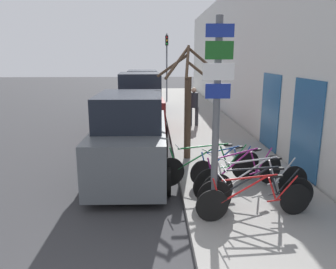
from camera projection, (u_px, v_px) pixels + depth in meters
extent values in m
plane|color=#333335|center=(145.00, 135.00, 13.61)|extent=(80.00, 80.00, 0.00)
cube|color=gray|center=(198.00, 120.00, 16.42)|extent=(3.20, 32.00, 0.15)
cube|color=silver|center=(236.00, 55.00, 15.76)|extent=(0.20, 32.00, 6.50)
cube|color=#26598C|center=(305.00, 128.00, 8.33)|extent=(0.03, 1.60, 2.47)
cube|color=#26598C|center=(270.00, 111.00, 10.89)|extent=(0.03, 1.60, 2.47)
cylinder|color=#595B60|center=(216.00, 121.00, 6.06)|extent=(0.13, 0.13, 3.71)
cube|color=navy|center=(220.00, 30.00, 5.62)|extent=(0.50, 0.02, 0.23)
cube|color=#19591E|center=(219.00, 50.00, 5.69)|extent=(0.50, 0.02, 0.31)
cube|color=white|center=(219.00, 72.00, 5.78)|extent=(0.56, 0.02, 0.30)
cube|color=navy|center=(218.00, 91.00, 5.86)|extent=(0.45, 0.02, 0.27)
cylinder|color=black|center=(212.00, 206.00, 6.08)|extent=(0.63, 0.11, 0.63)
cylinder|color=black|center=(295.00, 199.00, 6.34)|extent=(0.63, 0.11, 0.63)
cylinder|color=red|center=(245.00, 189.00, 6.11)|extent=(0.93, 0.15, 0.52)
cylinder|color=red|center=(250.00, 178.00, 6.07)|extent=(1.09, 0.17, 0.08)
cylinder|color=red|center=(272.00, 188.00, 6.20)|extent=(0.20, 0.06, 0.45)
cylinder|color=red|center=(281.00, 199.00, 6.29)|extent=(0.59, 0.10, 0.08)
cylinder|color=red|center=(286.00, 188.00, 6.25)|extent=(0.44, 0.08, 0.51)
cylinder|color=red|center=(217.00, 192.00, 6.03)|extent=(0.20, 0.06, 0.55)
cube|color=black|center=(277.00, 176.00, 6.16)|extent=(0.21, 0.10, 0.04)
cylinder|color=#99999E|center=(222.00, 178.00, 5.98)|extent=(0.08, 0.44, 0.02)
cylinder|color=black|center=(214.00, 197.00, 6.40)|extent=(0.69, 0.06, 0.69)
cylinder|color=black|center=(297.00, 194.00, 6.53)|extent=(0.69, 0.06, 0.69)
cylinder|color=black|center=(246.00, 181.00, 6.38)|extent=(0.93, 0.07, 0.56)
cylinder|color=black|center=(251.00, 169.00, 6.33)|extent=(1.08, 0.07, 0.09)
cylinder|color=black|center=(273.00, 181.00, 6.42)|extent=(0.20, 0.04, 0.49)
cylinder|color=black|center=(283.00, 193.00, 6.50)|extent=(0.59, 0.05, 0.08)
cylinder|color=black|center=(288.00, 182.00, 6.45)|extent=(0.44, 0.04, 0.55)
cylinder|color=black|center=(219.00, 183.00, 6.34)|extent=(0.20, 0.04, 0.59)
cube|color=black|center=(279.00, 168.00, 6.37)|extent=(0.20, 0.09, 0.04)
cylinder|color=#99999E|center=(224.00, 168.00, 6.28)|extent=(0.04, 0.44, 0.02)
cylinder|color=black|center=(217.00, 190.00, 6.69)|extent=(0.70, 0.19, 0.71)
cylinder|color=black|center=(293.00, 182.00, 7.14)|extent=(0.70, 0.19, 0.71)
cylinder|color=#B7B7BC|center=(247.00, 172.00, 6.79)|extent=(0.99, 0.25, 0.58)
cylinder|color=#B7B7BC|center=(252.00, 160.00, 6.75)|extent=(1.14, 0.29, 0.09)
cylinder|color=#B7B7BC|center=(272.00, 171.00, 6.94)|extent=(0.22, 0.08, 0.51)
cylinder|color=#B7B7BC|center=(280.00, 182.00, 7.06)|extent=(0.62, 0.17, 0.08)
cylinder|color=#B7B7BC|center=(285.00, 171.00, 7.02)|extent=(0.46, 0.13, 0.57)
cylinder|color=#B7B7BC|center=(222.00, 176.00, 6.64)|extent=(0.21, 0.08, 0.61)
cube|color=black|center=(277.00, 159.00, 6.90)|extent=(0.21, 0.12, 0.04)
cylinder|color=#99999E|center=(226.00, 162.00, 6.60)|extent=(0.12, 0.43, 0.02)
cylinder|color=black|center=(207.00, 185.00, 6.97)|extent=(0.64, 0.36, 0.71)
cylinder|color=black|center=(270.00, 170.00, 7.91)|extent=(0.64, 0.36, 0.71)
cylinder|color=#8C1E72|center=(233.00, 165.00, 7.25)|extent=(0.96, 0.53, 0.58)
cylinder|color=#8C1E72|center=(237.00, 153.00, 7.24)|extent=(1.11, 0.61, 0.09)
cylinder|color=#8C1E72|center=(254.00, 161.00, 7.56)|extent=(0.21, 0.14, 0.51)
cylinder|color=#8C1E72|center=(260.00, 171.00, 7.74)|extent=(0.60, 0.34, 0.08)
cylinder|color=#8C1E72|center=(264.00, 160.00, 7.73)|extent=(0.45, 0.26, 0.57)
cylinder|color=#8C1E72|center=(211.00, 171.00, 6.95)|extent=(0.21, 0.13, 0.61)
cube|color=black|center=(257.00, 150.00, 7.55)|extent=(0.21, 0.16, 0.04)
cylinder|color=#99999E|center=(215.00, 156.00, 6.93)|extent=(0.23, 0.40, 0.02)
cylinder|color=black|center=(170.00, 172.00, 7.73)|extent=(0.71, 0.17, 0.71)
cylinder|color=black|center=(245.00, 166.00, 8.16)|extent=(0.71, 0.17, 0.71)
cylinder|color=#197233|center=(199.00, 157.00, 7.81)|extent=(1.07, 0.24, 0.59)
cylinder|color=#197233|center=(203.00, 146.00, 7.78)|extent=(1.25, 0.27, 0.09)
cylinder|color=#197233|center=(224.00, 156.00, 7.96)|extent=(0.23, 0.08, 0.51)
cylinder|color=#197233|center=(233.00, 166.00, 8.08)|extent=(0.67, 0.16, 0.08)
cylinder|color=#197233|center=(237.00, 156.00, 8.05)|extent=(0.50, 0.12, 0.57)
cylinder|color=#197233|center=(174.00, 159.00, 7.68)|extent=(0.23, 0.07, 0.62)
cube|color=black|center=(228.00, 145.00, 7.92)|extent=(0.21, 0.12, 0.04)
cylinder|color=#99999E|center=(178.00, 147.00, 7.63)|extent=(0.11, 0.44, 0.02)
cylinder|color=black|center=(201.00, 173.00, 7.85)|extent=(0.56, 0.29, 0.60)
cylinder|color=black|center=(249.00, 163.00, 8.52)|extent=(0.56, 0.29, 0.60)
cylinder|color=#1E4799|center=(221.00, 158.00, 8.04)|extent=(0.78, 0.39, 0.50)
cylinder|color=#1E4799|center=(223.00, 150.00, 8.02)|extent=(0.90, 0.44, 0.08)
cylinder|color=#1E4799|center=(236.00, 156.00, 8.26)|extent=(0.18, 0.11, 0.44)
cylinder|color=#1E4799|center=(242.00, 164.00, 8.40)|extent=(0.49, 0.25, 0.07)
cylinder|color=#1E4799|center=(244.00, 156.00, 8.38)|extent=(0.37, 0.19, 0.49)
cylinder|color=#1E4799|center=(204.00, 162.00, 7.83)|extent=(0.18, 0.11, 0.52)
cube|color=black|center=(239.00, 147.00, 8.24)|extent=(0.22, 0.16, 0.04)
cylinder|color=#99999E|center=(207.00, 151.00, 7.80)|extent=(0.21, 0.41, 0.02)
cube|color=#51565B|center=(132.00, 146.00, 8.83)|extent=(1.87, 4.58, 1.23)
cube|color=black|center=(130.00, 110.00, 8.41)|extent=(1.66, 2.39, 0.82)
cylinder|color=black|center=(107.00, 149.00, 10.29)|extent=(0.23, 0.68, 0.67)
cylinder|color=black|center=(164.00, 148.00, 10.33)|extent=(0.23, 0.68, 0.67)
cylinder|color=black|center=(88.00, 183.00, 7.54)|extent=(0.23, 0.68, 0.67)
cylinder|color=black|center=(166.00, 182.00, 7.59)|extent=(0.23, 0.68, 0.67)
cube|color=maroon|center=(140.00, 113.00, 13.73)|extent=(2.01, 4.32, 1.38)
cube|color=black|center=(140.00, 85.00, 13.29)|extent=(1.73, 2.28, 0.97)
cylinder|color=black|center=(121.00, 120.00, 15.05)|extent=(0.25, 0.66, 0.65)
cylinder|color=black|center=(160.00, 119.00, 15.21)|extent=(0.25, 0.66, 0.65)
cylinder|color=black|center=(117.00, 133.00, 12.50)|extent=(0.25, 0.66, 0.65)
cylinder|color=black|center=(164.00, 132.00, 12.66)|extent=(0.25, 0.66, 0.65)
cube|color=navy|center=(143.00, 98.00, 18.80)|extent=(1.87, 4.69, 1.34)
cube|color=black|center=(142.00, 78.00, 18.36)|extent=(1.64, 2.45, 0.90)
cylinder|color=black|center=(129.00, 103.00, 20.26)|extent=(0.24, 0.68, 0.67)
cylinder|color=black|center=(157.00, 103.00, 20.38)|extent=(0.24, 0.68, 0.67)
cylinder|color=black|center=(126.00, 111.00, 17.47)|extent=(0.24, 0.68, 0.67)
cylinder|color=black|center=(159.00, 111.00, 17.58)|extent=(0.24, 0.68, 0.67)
cylinder|color=#333338|center=(197.00, 116.00, 14.62)|extent=(0.15, 0.15, 0.82)
cylinder|color=#333338|center=(190.00, 117.00, 14.55)|extent=(0.15, 0.15, 0.82)
cylinder|color=#26262D|center=(194.00, 100.00, 14.42)|extent=(0.38, 0.38, 0.65)
sphere|color=tan|center=(194.00, 90.00, 14.32)|extent=(0.22, 0.22, 0.22)
cylinder|color=#4C3828|center=(188.00, 118.00, 9.74)|extent=(0.20, 0.20, 2.45)
cylinder|color=#4C3828|center=(177.00, 62.00, 8.94)|extent=(0.78, 0.91, 0.90)
cylinder|color=#4C3828|center=(187.00, 62.00, 8.88)|extent=(0.24, 1.03, 0.92)
cylinder|color=#4C3828|center=(206.00, 63.00, 9.25)|extent=(1.02, 0.35, 0.86)
cylinder|color=#4C3828|center=(198.00, 70.00, 9.14)|extent=(0.57, 0.64, 0.48)
cylinder|color=#4C3828|center=(173.00, 66.00, 9.45)|extent=(0.95, 0.28, 0.70)
cylinder|color=#595B60|center=(167.00, 68.00, 22.16)|extent=(0.10, 0.10, 4.50)
cube|color=black|center=(167.00, 41.00, 21.65)|extent=(0.20, 0.16, 0.64)
sphere|color=red|center=(167.00, 37.00, 21.51)|extent=(0.11, 0.11, 0.11)
sphere|color=orange|center=(167.00, 40.00, 21.56)|extent=(0.11, 0.11, 0.11)
sphere|color=green|center=(167.00, 44.00, 21.61)|extent=(0.11, 0.11, 0.11)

